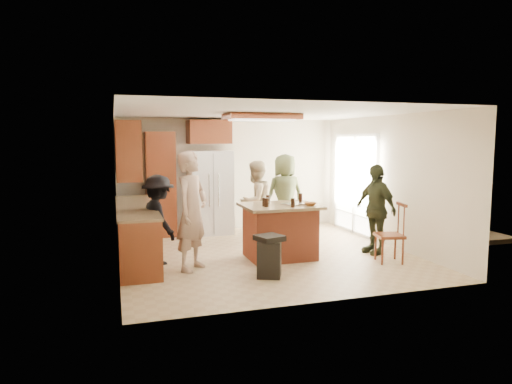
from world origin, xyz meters
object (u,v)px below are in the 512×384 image
object	(u,v)px
person_front_left	(192,211)
person_behind_right	(285,195)
trash_bin	(269,256)
person_counter	(159,220)
spindle_chair	(391,235)
refrigerator	(210,192)
person_side_right	(375,209)
kitchen_island	(280,231)
person_behind_left	(256,202)

from	to	relation	value
person_front_left	person_behind_right	xyz separation A→B (m)	(2.31, 2.01, -0.06)
trash_bin	person_front_left	bearing A→B (deg)	144.73
person_counter	spindle_chair	xyz separation A→B (m)	(3.69, -1.07, -0.28)
person_counter	refrigerator	xyz separation A→B (m)	(1.31, 2.17, 0.16)
person_front_left	refrigerator	distance (m)	2.82
trash_bin	person_side_right	bearing A→B (deg)	19.31
person_counter	trash_bin	bearing A→B (deg)	-147.82
person_behind_right	trash_bin	distance (m)	3.07
kitchen_island	spindle_chair	size ratio (longest dim) A/B	1.29
person_front_left	refrigerator	xyz separation A→B (m)	(0.84, 2.69, -0.03)
person_front_left	person_side_right	bearing A→B (deg)	-48.42
refrigerator	person_side_right	bearing A→B (deg)	-46.68
kitchen_island	person_side_right	bearing A→B (deg)	-6.41
person_counter	person_side_right	bearing A→B (deg)	-114.73
person_behind_right	spindle_chair	world-z (taller)	person_behind_right
person_front_left	person_side_right	world-z (taller)	person_front_left
trash_bin	person_counter	bearing A→B (deg)	140.19
kitchen_island	trash_bin	bearing A→B (deg)	-118.25
person_front_left	spindle_chair	size ratio (longest dim) A/B	1.87
person_front_left	person_side_right	size ratio (longest dim) A/B	1.16
person_behind_right	kitchen_island	xyz separation A→B (m)	(-0.75, -1.74, -0.39)
person_behind_right	refrigerator	world-z (taller)	refrigerator
trash_bin	person_behind_left	bearing A→B (deg)	77.69
person_behind_left	person_counter	size ratio (longest dim) A/B	1.11
person_behind_left	person_counter	distance (m)	2.25
trash_bin	kitchen_island	bearing A→B (deg)	61.75
kitchen_island	person_behind_left	bearing A→B (deg)	91.49
spindle_chair	trash_bin	bearing A→B (deg)	-175.41
person_counter	spindle_chair	world-z (taller)	person_counter
person_behind_right	refrigerator	distance (m)	1.62
person_behind_left	trash_bin	xyz separation A→B (m)	(-0.50, -2.29, -0.49)
person_counter	refrigerator	bearing A→B (deg)	-49.12
person_side_right	spindle_chair	size ratio (longest dim) A/B	1.61
refrigerator	spindle_chair	distance (m)	4.04
person_behind_right	person_behind_left	bearing A→B (deg)	24.36
person_side_right	trash_bin	size ratio (longest dim) A/B	2.55
person_side_right	person_counter	xyz separation A→B (m)	(-3.77, 0.44, -0.07)
person_side_right	refrigerator	distance (m)	3.59
refrigerator	person_behind_left	bearing A→B (deg)	-58.50
refrigerator	trash_bin	bearing A→B (deg)	-86.92
person_side_right	person_behind_right	bearing A→B (deg)	-163.53
refrigerator	kitchen_island	size ratio (longest dim) A/B	1.41
person_front_left	trash_bin	bearing A→B (deg)	-84.98
refrigerator	trash_bin	distance (m)	3.47
person_behind_left	kitchen_island	bearing A→B (deg)	60.39
trash_bin	spindle_chair	bearing A→B (deg)	4.59
person_behind_right	spindle_chair	distance (m)	2.74
person_behind_left	trash_bin	size ratio (longest dim) A/B	2.58
refrigerator	person_front_left	bearing A→B (deg)	-107.39
person_front_left	person_behind_left	distance (m)	2.19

